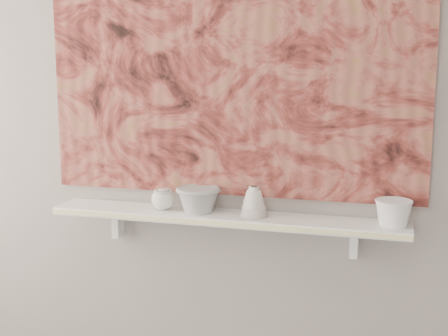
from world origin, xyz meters
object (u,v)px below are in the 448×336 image
(painting, at_px, (231,54))
(cup_cream, at_px, (163,199))
(bell_vessel, at_px, (254,201))
(bowl_grey, at_px, (198,199))
(bowl_white, at_px, (393,213))
(shelf, at_px, (225,218))

(painting, xyz_separation_m, cup_cream, (-0.26, -0.08, -0.57))
(bell_vessel, bearing_deg, painting, 144.52)
(cup_cream, height_order, bell_vessel, bell_vessel)
(bowl_grey, bearing_deg, cup_cream, 180.00)
(cup_cream, bearing_deg, bowl_grey, 0.00)
(painting, relative_size, bowl_white, 11.15)
(painting, xyz_separation_m, bell_vessel, (0.11, -0.08, -0.55))
(shelf, xyz_separation_m, bowl_grey, (-0.11, 0.00, 0.07))
(painting, relative_size, bowl_grey, 8.54)
(cup_cream, bearing_deg, shelf, 0.00)
(bell_vessel, bearing_deg, cup_cream, 180.00)
(bowl_white, bearing_deg, bowl_grey, 180.00)
(bowl_grey, distance_m, bowl_white, 0.74)
(bowl_white, bearing_deg, painting, 172.70)
(painting, height_order, bowl_grey, painting)
(shelf, bearing_deg, cup_cream, 180.00)
(shelf, distance_m, bell_vessel, 0.13)
(shelf, height_order, painting, painting)
(shelf, height_order, bell_vessel, bell_vessel)
(cup_cream, xyz_separation_m, bowl_white, (0.89, 0.00, 0.01))
(shelf, distance_m, bowl_white, 0.63)
(painting, xyz_separation_m, bowl_white, (0.63, -0.08, -0.56))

